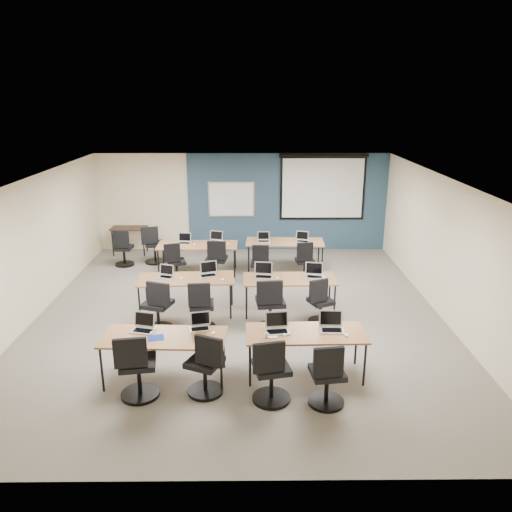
{
  "coord_description": "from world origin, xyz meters",
  "views": [
    {
      "loc": [
        0.26,
        -9.12,
        4.19
      ],
      "look_at": [
        0.34,
        0.4,
        1.11
      ],
      "focal_mm": 35.0,
      "sensor_mm": 36.0,
      "label": 1
    }
  ],
  "objects_px": {
    "training_table_mid_right": "(290,280)",
    "laptop_0": "(143,326)",
    "training_table_back_right": "(285,243)",
    "laptop_6": "(264,273)",
    "training_table_mid_left": "(186,280)",
    "laptop_2": "(277,327)",
    "task_chair_6": "(270,309)",
    "training_table_front_right": "(306,335)",
    "training_table_front_left": "(164,339)",
    "laptop_7": "(315,273)",
    "utility_table": "(129,231)",
    "spare_chair_a": "(154,248)",
    "task_chair_2": "(271,376)",
    "task_chair_4": "(158,310)",
    "laptop_1": "(200,325)",
    "task_chair_8": "(175,265)",
    "training_table_back_left": "(197,246)",
    "laptop_11": "(303,239)",
    "laptop_5": "(208,272)",
    "laptop_3": "(331,325)",
    "task_chair_5": "(201,310)",
    "task_chair_9": "(217,263)",
    "task_chair_0": "(137,371)",
    "task_chair_11": "(305,264)",
    "laptop_9": "(216,239)",
    "laptop_4": "(166,274)",
    "task_chair_7": "(320,305)",
    "laptop_8": "(184,241)",
    "laptop_10": "(264,239)",
    "task_chair_10": "(260,267)",
    "projector_screen": "(323,184)",
    "spare_chair_b": "(123,251)",
    "task_chair_1": "(206,369)"
  },
  "relations": [
    {
      "from": "task_chair_5",
      "to": "task_chair_6",
      "type": "distance_m",
      "value": 1.27
    },
    {
      "from": "laptop_8",
      "to": "task_chair_4",
      "type": "bearing_deg",
      "value": -84.92
    },
    {
      "from": "training_table_front_left",
      "to": "laptop_5",
      "type": "height_order",
      "value": "laptop_5"
    },
    {
      "from": "training_table_back_left",
      "to": "laptop_1",
      "type": "relative_size",
      "value": 6.22
    },
    {
      "from": "laptop_9",
      "to": "laptop_3",
      "type": "bearing_deg",
      "value": -50.13
    },
    {
      "from": "laptop_7",
      "to": "spare_chair_b",
      "type": "relative_size",
      "value": 0.36
    },
    {
      "from": "training_table_front_left",
      "to": "laptop_7",
      "type": "relative_size",
      "value": 5.29
    },
    {
      "from": "laptop_5",
      "to": "task_chair_6",
      "type": "xyz_separation_m",
      "value": [
        1.21,
        -1.03,
        -0.36
      ]
    },
    {
      "from": "task_chair_4",
      "to": "laptop_1",
      "type": "bearing_deg",
      "value": -37.74
    },
    {
      "from": "training_table_back_right",
      "to": "laptop_6",
      "type": "height_order",
      "value": "laptop_6"
    },
    {
      "from": "training_table_mid_right",
      "to": "task_chair_4",
      "type": "bearing_deg",
      "value": -162.74
    },
    {
      "from": "task_chair_1",
      "to": "utility_table",
      "type": "relative_size",
      "value": 1.05
    },
    {
      "from": "task_chair_0",
      "to": "task_chair_11",
      "type": "bearing_deg",
      "value": 50.56
    },
    {
      "from": "laptop_2",
      "to": "laptop_3",
      "type": "height_order",
      "value": "same"
    },
    {
      "from": "task_chair_8",
      "to": "task_chair_4",
      "type": "bearing_deg",
      "value": -106.22
    },
    {
      "from": "training_table_front_left",
      "to": "utility_table",
      "type": "distance_m",
      "value": 6.73
    },
    {
      "from": "laptop_0",
      "to": "laptop_5",
      "type": "xyz_separation_m",
      "value": [
        0.8,
        2.46,
        0.0
      ]
    },
    {
      "from": "training_table_front_right",
      "to": "training_table_back_right",
      "type": "bearing_deg",
      "value": 88.82
    },
    {
      "from": "laptop_11",
      "to": "utility_table",
      "type": "xyz_separation_m",
      "value": [
        -4.62,
        1.32,
        -0.13
      ]
    },
    {
      "from": "laptop_7",
      "to": "laptop_1",
      "type": "bearing_deg",
      "value": -122.3
    },
    {
      "from": "laptop_3",
      "to": "task_chair_8",
      "type": "xyz_separation_m",
      "value": [
        -3.02,
        4.1,
        -0.41
      ]
    },
    {
      "from": "laptop_11",
      "to": "task_chair_4",
      "type": "bearing_deg",
      "value": -113.82
    },
    {
      "from": "training_table_mid_right",
      "to": "laptop_7",
      "type": "relative_size",
      "value": 5.2
    },
    {
      "from": "laptop_10",
      "to": "task_chair_1",
      "type": "bearing_deg",
      "value": -100.01
    },
    {
      "from": "training_table_mid_left",
      "to": "laptop_2",
      "type": "distance_m",
      "value": 2.88
    },
    {
      "from": "training_table_front_left",
      "to": "utility_table",
      "type": "height_order",
      "value": "utility_table"
    },
    {
      "from": "training_table_front_right",
      "to": "training_table_back_right",
      "type": "height_order",
      "value": "same"
    },
    {
      "from": "training_table_front_left",
      "to": "task_chair_2",
      "type": "distance_m",
      "value": 1.73
    },
    {
      "from": "training_table_mid_right",
      "to": "laptop_8",
      "type": "bearing_deg",
      "value": 132.66
    },
    {
      "from": "task_chair_4",
      "to": "laptop_5",
      "type": "xyz_separation_m",
      "value": [
        0.85,
        1.03,
        0.37
      ]
    },
    {
      "from": "task_chair_9",
      "to": "utility_table",
      "type": "relative_size",
      "value": 1.06
    },
    {
      "from": "laptop_5",
      "to": "task_chair_6",
      "type": "distance_m",
      "value": 1.63
    },
    {
      "from": "training_table_front_right",
      "to": "training_table_mid_right",
      "type": "relative_size",
      "value": 1.0
    },
    {
      "from": "task_chair_0",
      "to": "task_chair_8",
      "type": "distance_m",
      "value": 4.82
    },
    {
      "from": "task_chair_6",
      "to": "training_table_front_right",
      "type": "bearing_deg",
      "value": -78.08
    },
    {
      "from": "projector_screen",
      "to": "laptop_5",
      "type": "height_order",
      "value": "projector_screen"
    },
    {
      "from": "laptop_10",
      "to": "task_chair_10",
      "type": "relative_size",
      "value": 0.31
    },
    {
      "from": "training_table_mid_right",
      "to": "laptop_0",
      "type": "xyz_separation_m",
      "value": [
        -2.43,
        -2.25,
        0.11
      ]
    },
    {
      "from": "laptop_6",
      "to": "task_chair_11",
      "type": "bearing_deg",
      "value": 67.83
    },
    {
      "from": "utility_table",
      "to": "spare_chair_a",
      "type": "distance_m",
      "value": 1.18
    },
    {
      "from": "laptop_9",
      "to": "task_chair_9",
      "type": "height_order",
      "value": "task_chair_9"
    },
    {
      "from": "task_chair_5",
      "to": "task_chair_9",
      "type": "relative_size",
      "value": 0.97
    },
    {
      "from": "training_table_front_right",
      "to": "laptop_0",
      "type": "bearing_deg",
      "value": 176.23
    },
    {
      "from": "projector_screen",
      "to": "training_table_mid_right",
      "type": "height_order",
      "value": "projector_screen"
    },
    {
      "from": "training_table_back_left",
      "to": "task_chair_6",
      "type": "bearing_deg",
      "value": -62.52
    },
    {
      "from": "task_chair_0",
      "to": "laptop_4",
      "type": "distance_m",
      "value": 3.11
    },
    {
      "from": "laptop_6",
      "to": "task_chair_7",
      "type": "bearing_deg",
      "value": -24.55
    },
    {
      "from": "task_chair_2",
      "to": "laptop_8",
      "type": "xyz_separation_m",
      "value": [
        -1.92,
        5.6,
        0.36
      ]
    },
    {
      "from": "spare_chair_a",
      "to": "training_table_mid_right",
      "type": "bearing_deg",
      "value": -61.09
    },
    {
      "from": "laptop_8",
      "to": "laptop_9",
      "type": "height_order",
      "value": "laptop_9"
    }
  ]
}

